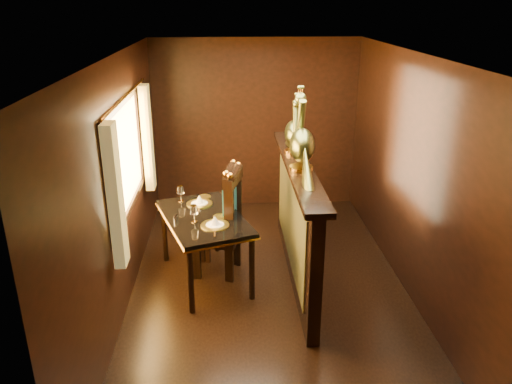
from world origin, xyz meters
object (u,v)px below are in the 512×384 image
chair_left (224,218)px  chair_right (228,219)px  dining_table (203,222)px  peacock_left (303,131)px  peacock_right (294,122)px

chair_left → chair_right: chair_left is taller
dining_table → chair_right: size_ratio=1.15×
peacock_left → peacock_right: bearing=90.0°
dining_table → chair_right: (0.28, 0.10, -0.03)m
chair_right → peacock_right: 1.31m
peacock_left → chair_left: bearing=156.9°
chair_right → peacock_left: 1.37m
peacock_right → chair_left: bearing=-162.1°
dining_table → chair_left: bearing=10.4°
chair_left → peacock_right: 1.33m
chair_right → peacock_left: (0.76, -0.32, 1.09)m
peacock_right → chair_right: bearing=-159.4°
chair_left → peacock_left: 1.39m
chair_left → chair_right: bearing=-13.5°
chair_right → peacock_right: (0.76, 0.28, 1.04)m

